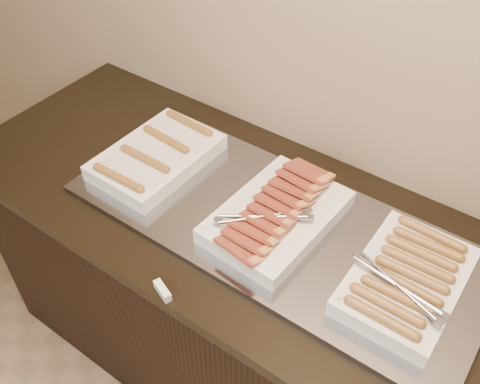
# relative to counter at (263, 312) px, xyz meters

# --- Properties ---
(counter) EXTENTS (2.06, 0.76, 0.90)m
(counter) POSITION_rel_counter_xyz_m (0.00, 0.00, 0.00)
(counter) COLOR black
(counter) RESTS_ON ground
(warming_tray) EXTENTS (1.20, 0.50, 0.02)m
(warming_tray) POSITION_rel_counter_xyz_m (0.02, 0.00, 0.46)
(warming_tray) COLOR gray
(warming_tray) RESTS_ON counter
(dish_left) EXTENTS (0.27, 0.39, 0.07)m
(dish_left) POSITION_rel_counter_xyz_m (-0.42, -0.00, 0.50)
(dish_left) COLOR silver
(dish_left) RESTS_ON warming_tray
(dish_center) EXTENTS (0.29, 0.43, 0.10)m
(dish_center) POSITION_rel_counter_xyz_m (0.03, -0.00, 0.50)
(dish_center) COLOR silver
(dish_center) RESTS_ON warming_tray
(dish_right) EXTENTS (0.27, 0.37, 0.08)m
(dish_right) POSITION_rel_counter_xyz_m (0.41, -0.00, 0.50)
(dish_right) COLOR silver
(dish_right) RESTS_ON warming_tray
(label_holder) EXTENTS (0.07, 0.04, 0.03)m
(label_holder) POSITION_rel_counter_xyz_m (-0.08, -0.36, 0.46)
(label_holder) COLOR silver
(label_holder) RESTS_ON counter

